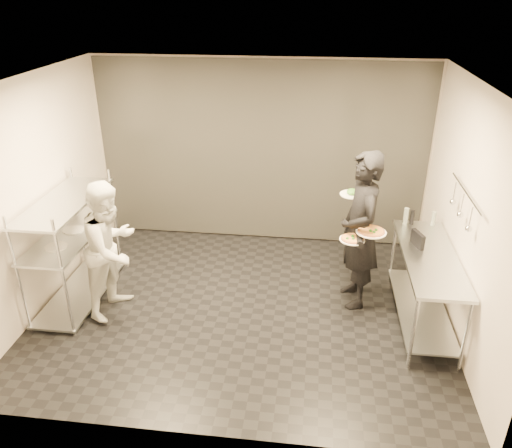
# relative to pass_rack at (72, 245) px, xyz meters

# --- Properties ---
(room_shell) EXTENTS (5.00, 4.00, 2.80)m
(room_shell) POSITION_rel_pass_rack_xyz_m (2.15, 1.18, 0.63)
(room_shell) COLOR black
(room_shell) RESTS_ON ground
(pass_rack) EXTENTS (0.60, 1.60, 1.50)m
(pass_rack) POSITION_rel_pass_rack_xyz_m (0.00, 0.00, 0.00)
(pass_rack) COLOR silver
(pass_rack) RESTS_ON ground
(prep_counter) EXTENTS (0.60, 1.80, 0.92)m
(prep_counter) POSITION_rel_pass_rack_xyz_m (4.33, 0.00, -0.14)
(prep_counter) COLOR silver
(prep_counter) RESTS_ON ground
(utensil_rail) EXTENTS (0.07, 1.20, 0.31)m
(utensil_rail) POSITION_rel_pass_rack_xyz_m (4.58, 0.00, 0.78)
(utensil_rail) COLOR silver
(utensil_rail) RESTS_ON room_shell
(waiter) EXTENTS (0.62, 0.82, 2.01)m
(waiter) POSITION_rel_pass_rack_xyz_m (3.55, 0.35, 0.23)
(waiter) COLOR black
(waiter) RESTS_ON ground
(chef) EXTENTS (0.83, 0.96, 1.70)m
(chef) POSITION_rel_pass_rack_xyz_m (0.60, -0.17, 0.08)
(chef) COLOR silver
(chef) RESTS_ON ground
(pizza_plate_near) EXTENTS (0.30, 0.30, 0.05)m
(pizza_plate_near) POSITION_rel_pass_rack_xyz_m (3.45, 0.11, 0.24)
(pizza_plate_near) COLOR white
(pizza_plate_near) RESTS_ON waiter
(pizza_plate_far) EXTENTS (0.36, 0.36, 0.05)m
(pizza_plate_far) POSITION_rel_pass_rack_xyz_m (3.66, 0.17, 0.33)
(pizza_plate_far) COLOR white
(pizza_plate_far) RESTS_ON waiter
(salad_plate) EXTENTS (0.31, 0.31, 0.07)m
(salad_plate) POSITION_rel_pass_rack_xyz_m (3.45, 0.67, 0.59)
(salad_plate) COLOR white
(salad_plate) RESTS_ON waiter
(pos_monitor) EXTENTS (0.13, 0.25, 0.18)m
(pos_monitor) POSITION_rel_pass_rack_xyz_m (4.21, 0.20, 0.24)
(pos_monitor) COLOR black
(pos_monitor) RESTS_ON prep_counter
(bottle_green) EXTENTS (0.06, 0.06, 0.22)m
(bottle_green) POSITION_rel_pass_rack_xyz_m (4.16, 0.80, 0.26)
(bottle_green) COLOR gray
(bottle_green) RESTS_ON prep_counter
(bottle_clear) EXTENTS (0.06, 0.06, 0.18)m
(bottle_clear) POSITION_rel_pass_rack_xyz_m (4.51, 0.80, 0.24)
(bottle_clear) COLOR gray
(bottle_clear) RESTS_ON prep_counter
(bottle_dark) EXTENTS (0.06, 0.06, 0.19)m
(bottle_dark) POSITION_rel_pass_rack_xyz_m (4.24, 0.80, 0.25)
(bottle_dark) COLOR black
(bottle_dark) RESTS_ON prep_counter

